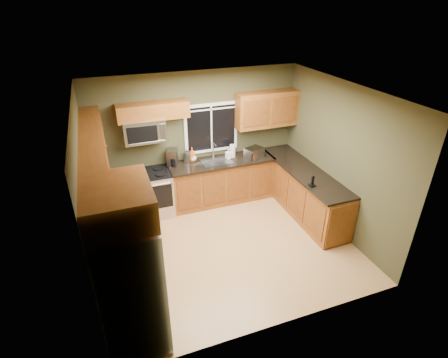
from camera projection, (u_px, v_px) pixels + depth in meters
floor at (228, 245)px, 6.20m from camera, size 4.20×4.20×0.00m
ceiling at (229, 94)px, 4.92m from camera, size 4.20×4.20×0.00m
back_wall at (197, 139)px, 7.05m from camera, size 4.20×0.00×4.20m
front_wall at (283, 246)px, 4.07m from camera, size 4.20×0.00×4.20m
left_wall at (90, 202)px, 4.93m from camera, size 0.00×3.60×3.60m
right_wall at (339, 159)px, 6.20m from camera, size 0.00×3.60×3.60m
window at (211, 128)px, 7.03m from camera, size 1.12×0.03×1.02m
base_cabinets_left at (118, 230)px, 5.84m from camera, size 0.60×2.65×0.90m
countertop_left at (115, 206)px, 5.62m from camera, size 0.65×2.65×0.04m
base_cabinets_back at (222, 181)px, 7.35m from camera, size 2.17×0.60×0.90m
countertop_back at (222, 162)px, 7.11m from camera, size 2.17×0.65×0.04m
base_cabinets_peninsula at (303, 191)px, 6.98m from camera, size 0.60×2.52×0.90m
countertop_peninsula at (304, 170)px, 6.76m from camera, size 0.65×2.50×0.04m
upper_cabinets_left at (94, 155)px, 5.13m from camera, size 0.33×2.65×0.72m
upper_cabinets_back_left at (153, 111)px, 6.32m from camera, size 1.30×0.33×0.30m
upper_cabinets_back_right at (267, 109)px, 7.11m from camera, size 1.30×0.33×0.72m
upper_cabinet_over_fridge at (117, 203)px, 3.64m from camera, size 0.72×0.90×0.38m
refrigerator at (131, 283)px, 4.17m from camera, size 0.74×0.90×1.80m
range at (152, 193)px, 6.88m from camera, size 0.76×0.69×0.94m
microwave at (144, 131)px, 6.39m from camera, size 0.76×0.41×0.42m
sink at (216, 161)px, 7.08m from camera, size 0.60×0.42×0.36m
toaster_oven at (254, 153)px, 7.17m from camera, size 0.43×0.39×0.22m
coffee_maker at (172, 158)px, 6.87m from camera, size 0.26×0.31×0.32m
kettle at (187, 156)px, 6.98m from camera, size 0.15×0.15×0.28m
paper_towel_roll at (232, 151)px, 7.20m from camera, size 0.15×0.15×0.30m
soap_bottle_a at (192, 154)px, 7.03m from camera, size 0.14×0.14×0.29m
soap_bottle_b at (228, 154)px, 7.16m from camera, size 0.11×0.11×0.21m
soap_bottle_c at (193, 157)px, 7.06m from camera, size 0.14×0.14×0.17m
cordless_phone at (312, 183)px, 6.14m from camera, size 0.09×0.09×0.20m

